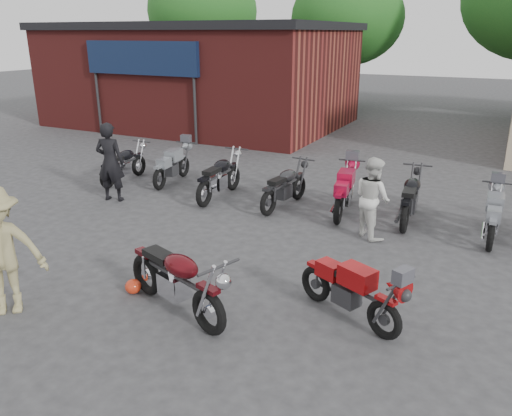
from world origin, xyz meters
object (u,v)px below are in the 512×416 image
at_px(vintage_motorcycle, 176,276).
at_px(row_bike_2, 220,174).
at_px(row_bike_6, 493,213).
at_px(person_light, 372,198).
at_px(sportbike, 351,287).
at_px(helmet, 133,286).
at_px(row_bike_3, 285,184).
at_px(person_dark, 110,162).
at_px(row_bike_0, 124,162).
at_px(row_bike_1, 172,163).
at_px(row_bike_4, 345,189).
at_px(row_bike_5, 411,195).

xyz_separation_m(vintage_motorcycle, row_bike_2, (-2.24, 4.96, -0.02)).
distance_m(vintage_motorcycle, row_bike_6, 6.47).
bearing_deg(person_light, sportbike, 140.34).
xyz_separation_m(vintage_motorcycle, row_bike_6, (3.90, 5.16, -0.09)).
distance_m(helmet, person_light, 4.89).
bearing_deg(row_bike_3, person_dark, 116.69).
height_order(sportbike, row_bike_3, row_bike_3).
relative_size(vintage_motorcycle, row_bike_0, 1.13).
bearing_deg(row_bike_0, vintage_motorcycle, -136.85).
bearing_deg(row_bike_1, row_bike_3, -104.48).
xyz_separation_m(vintage_motorcycle, row_bike_1, (-4.06, 5.50, -0.08)).
bearing_deg(row_bike_2, person_dark, 118.80).
xyz_separation_m(row_bike_0, row_bike_4, (6.16, 0.26, 0.03)).
relative_size(person_dark, row_bike_2, 0.93).
distance_m(helmet, row_bike_6, 6.99).
height_order(vintage_motorcycle, row_bike_0, vintage_motorcycle).
bearing_deg(vintage_motorcycle, row_bike_5, 86.31).
bearing_deg(person_light, row_bike_3, 19.65).
distance_m(row_bike_3, row_bike_6, 4.43).
xyz_separation_m(helmet, row_bike_6, (4.89, 4.98, 0.41)).
bearing_deg(person_light, row_bike_4, -10.03).
height_order(row_bike_3, row_bike_4, row_bike_4).
bearing_deg(row_bike_3, vintage_motorcycle, -167.40).
bearing_deg(row_bike_2, person_light, -103.46).
height_order(person_light, row_bike_4, person_light).
height_order(row_bike_2, row_bike_5, row_bike_2).
bearing_deg(row_bike_2, row_bike_3, -89.35).
bearing_deg(helmet, row_bike_6, 45.56).
bearing_deg(row_bike_1, row_bike_2, -113.68).
relative_size(vintage_motorcycle, helmet, 8.31).
distance_m(person_dark, row_bike_5, 6.98).
distance_m(sportbike, row_bike_3, 4.94).
distance_m(row_bike_0, row_bike_4, 6.16).
bearing_deg(sportbike, row_bike_3, 149.05).
xyz_separation_m(person_light, row_bike_4, (-0.89, 1.09, -0.24)).
relative_size(sportbike, row_bike_3, 0.93).
bearing_deg(row_bike_5, row_bike_1, 85.65).
distance_m(person_light, row_bike_5, 1.37).
distance_m(person_light, row_bike_4, 1.42).
bearing_deg(row_bike_0, sportbike, -121.50).
distance_m(row_bike_2, row_bike_6, 6.15).
distance_m(helmet, row_bike_1, 6.17).
xyz_separation_m(row_bike_3, row_bike_4, (1.37, 0.22, 0.02)).
xyz_separation_m(row_bike_1, row_bike_2, (1.82, -0.54, 0.06)).
xyz_separation_m(sportbike, row_bike_0, (-7.59, 4.03, 0.03)).
xyz_separation_m(vintage_motorcycle, row_bike_0, (-5.32, 5.01, -0.07)).
bearing_deg(row_bike_3, sportbike, -138.84).
bearing_deg(person_light, row_bike_0, 34.00).
bearing_deg(person_light, row_bike_2, 29.61).
distance_m(row_bike_1, row_bike_4, 4.91).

